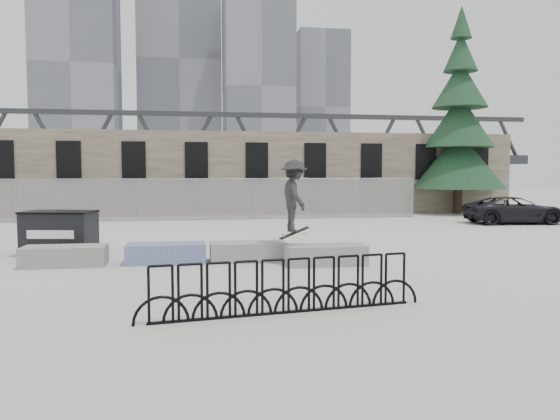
# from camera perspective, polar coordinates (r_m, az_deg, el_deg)

# --- Properties ---
(ground) EXTENTS (120.00, 120.00, 0.00)m
(ground) POSITION_cam_1_polar(r_m,az_deg,el_deg) (14.32, -7.80, -5.41)
(ground) COLOR beige
(ground) RESTS_ON ground
(stone_wall) EXTENTS (36.00, 2.58, 4.50)m
(stone_wall) POSITION_cam_1_polar(r_m,az_deg,el_deg) (30.36, -8.74, 3.81)
(stone_wall) COLOR #645B4A
(stone_wall) RESTS_ON ground
(chainlink_fence) EXTENTS (22.06, 0.06, 2.02)m
(chainlink_fence) POSITION_cam_1_polar(r_m,az_deg,el_deg) (26.65, -8.61, 1.17)
(chainlink_fence) COLOR gray
(chainlink_fence) RESTS_ON ground
(planter_far_left) EXTENTS (2.00, 0.90, 0.50)m
(planter_far_left) POSITION_cam_1_polar(r_m,az_deg,el_deg) (14.60, -21.58, -4.41)
(planter_far_left) COLOR gray
(planter_far_left) RESTS_ON ground
(planter_center_left) EXTENTS (2.00, 0.90, 0.50)m
(planter_center_left) POSITION_cam_1_polar(r_m,az_deg,el_deg) (14.35, -11.80, -4.35)
(planter_center_left) COLOR #364EA2
(planter_center_left) RESTS_ON ground
(planter_center_right) EXTENTS (2.00, 0.90, 0.50)m
(planter_center_right) POSITION_cam_1_polar(r_m,az_deg,el_deg) (14.36, -3.30, -4.27)
(planter_center_right) COLOR gray
(planter_center_right) RESTS_ON ground
(planter_offset) EXTENTS (2.00, 0.90, 0.50)m
(planter_offset) POSITION_cam_1_polar(r_m,az_deg,el_deg) (13.81, 4.77, -4.61)
(planter_offset) COLOR gray
(planter_offset) RESTS_ON ground
(dumpster) EXTENTS (2.08, 1.51, 1.24)m
(dumpster) POSITION_cam_1_polar(r_m,az_deg,el_deg) (16.49, -22.04, -2.23)
(dumpster) COLOR black
(dumpster) RESTS_ON ground
(bike_rack) EXTENTS (4.89, 0.78, 0.90)m
(bike_rack) POSITION_cam_1_polar(r_m,az_deg,el_deg) (9.06, 0.63, -8.07)
(bike_rack) COLOR black
(bike_rack) RESTS_ON ground
(spruce_tree) EXTENTS (5.13, 5.13, 11.50)m
(spruce_tree) POSITION_cam_1_polar(r_m,az_deg,el_deg) (32.38, 18.20, 7.81)
(spruce_tree) COLOR #38281E
(spruce_tree) RESTS_ON ground
(skyline_towers) EXTENTS (58.00, 28.00, 48.00)m
(skyline_towers) POSITION_cam_1_polar(r_m,az_deg,el_deg) (109.50, -9.93, 13.65)
(skyline_towers) COLOR slate
(skyline_towers) RESTS_ON ground
(truss_bridge) EXTENTS (70.00, 3.00, 9.80)m
(truss_bridge) POSITION_cam_1_polar(r_m,az_deg,el_deg) (69.92, -0.92, 5.47)
(truss_bridge) COLOR #2D3033
(truss_bridge) RESTS_ON ground
(suv) EXTENTS (4.54, 2.40, 1.22)m
(suv) POSITION_cam_1_polar(r_m,az_deg,el_deg) (26.85, 23.32, -0.01)
(suv) COLOR black
(suv) RESTS_ON ground
(skateboarder) EXTENTS (0.82, 1.26, 2.02)m
(skateboarder) POSITION_cam_1_polar(r_m,az_deg,el_deg) (13.83, 1.50, 1.47)
(skateboarder) COLOR #272729
(skateboarder) RESTS_ON ground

